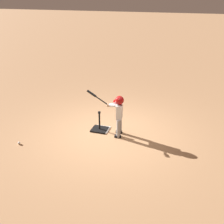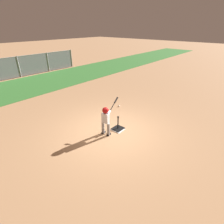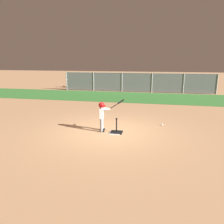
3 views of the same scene
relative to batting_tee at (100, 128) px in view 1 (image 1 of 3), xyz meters
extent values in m
plane|color=#AD7F56|center=(-0.32, 0.09, -0.07)|extent=(90.00, 90.00, 0.00)
cube|color=white|center=(-0.05, -0.04, -0.06)|extent=(0.45, 0.45, 0.02)
cube|color=black|center=(0.00, 0.00, -0.05)|extent=(0.46, 0.42, 0.04)
cylinder|color=black|center=(0.00, 0.00, 0.22)|extent=(0.05, 0.05, 0.51)
cylinder|color=black|center=(0.00, 0.00, 0.50)|extent=(0.08, 0.08, 0.05)
cylinder|color=gray|center=(-0.65, 0.24, 0.20)|extent=(0.13, 0.13, 0.54)
cube|color=black|center=(-0.63, 0.24, -0.04)|extent=(0.19, 0.11, 0.06)
cylinder|color=gray|center=(-0.61, -0.01, 0.20)|extent=(0.13, 0.13, 0.54)
cube|color=black|center=(-0.59, -0.01, -0.04)|extent=(0.19, 0.11, 0.06)
cube|color=silver|center=(-0.63, 0.11, 0.67)|extent=(0.19, 0.30, 0.40)
sphere|color=tan|center=(-0.63, 0.11, 0.98)|extent=(0.21, 0.21, 0.21)
sphere|color=maroon|center=(-0.63, 0.11, 1.00)|extent=(0.24, 0.24, 0.24)
cube|color=maroon|center=(-0.53, 0.13, 0.97)|extent=(0.15, 0.19, 0.01)
cylinder|color=silver|center=(-0.49, 0.18, 0.85)|extent=(0.33, 0.13, 0.12)
cylinder|color=silver|center=(-0.47, 0.09, 0.85)|extent=(0.33, 0.21, 0.12)
sphere|color=tan|center=(-0.33, 0.16, 0.83)|extent=(0.10, 0.10, 0.10)
cylinder|color=black|center=(-0.05, 0.20, 1.02)|extent=(0.58, 0.11, 0.41)
cylinder|color=black|center=(0.13, 0.22, 1.15)|extent=(0.28, 0.10, 0.21)
cylinder|color=black|center=(-0.35, 0.15, 0.82)|extent=(0.05, 0.05, 0.05)
sphere|color=white|center=(1.79, 1.38, -0.04)|extent=(0.07, 0.07, 0.07)
camera|label=1|loc=(-2.36, 6.35, 3.68)|focal=42.00mm
camera|label=2|loc=(-4.89, -3.92, 3.86)|focal=28.00mm
camera|label=3|loc=(1.51, -8.07, 2.75)|focal=35.00mm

